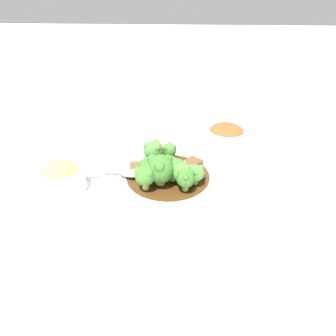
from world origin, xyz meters
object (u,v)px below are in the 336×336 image
at_px(broccoli_floret_4, 182,172).
at_px(broccoli_floret_7, 145,175).
at_px(beef_strip_3, 144,168).
at_px(broccoli_floret_5, 148,168).
at_px(serving_spoon, 126,170).
at_px(sauce_dish, 251,234).
at_px(beef_strip_1, 161,172).
at_px(broccoli_floret_3, 195,173).
at_px(side_bowl_kimchi, 226,135).
at_px(broccoli_floret_0, 160,168).
at_px(broccoli_floret_8, 173,167).
at_px(beef_strip_4, 188,174).
at_px(side_bowl_appetizer, 61,177).
at_px(broccoli_floret_1, 153,150).
at_px(broccoli_floret_6, 186,178).
at_px(beef_strip_0, 169,165).
at_px(broccoli_floret_2, 169,150).
at_px(main_plate, 168,178).
at_px(beef_strip_2, 189,165).

distance_m(broccoli_floret_4, broccoli_floret_7, 0.07).
distance_m(beef_strip_3, broccoli_floret_5, 0.04).
xyz_separation_m(serving_spoon, sauce_dish, (0.16, 0.23, -0.02)).
xyz_separation_m(beef_strip_1, serving_spoon, (-0.00, -0.07, -0.00)).
relative_size(broccoli_floret_3, side_bowl_kimchi, 0.39).
relative_size(broccoli_floret_0, broccoli_floret_4, 1.31).
relative_size(broccoli_floret_5, broccoli_floret_8, 0.88).
height_order(beef_strip_4, broccoli_floret_3, broccoli_floret_3).
bearing_deg(side_bowl_appetizer, serving_spoon, 107.71).
relative_size(beef_strip_4, broccoli_floret_1, 1.47).
bearing_deg(sauce_dish, broccoli_floret_6, -132.84).
bearing_deg(broccoli_floret_6, serving_spoon, -113.84).
xyz_separation_m(beef_strip_4, broccoli_floret_5, (0.01, -0.08, 0.02)).
xyz_separation_m(beef_strip_3, broccoli_floret_8, (0.03, 0.06, 0.02)).
bearing_deg(broccoli_floret_0, broccoli_floret_6, 68.41).
height_order(beef_strip_4, broccoli_floret_6, broccoli_floret_6).
xyz_separation_m(beef_strip_0, broccoli_floret_4, (0.06, 0.03, 0.02)).
xyz_separation_m(broccoli_floret_1, broccoli_floret_2, (-0.01, 0.03, -0.00)).
height_order(broccoli_floret_2, broccoli_floret_6, broccoli_floret_6).
xyz_separation_m(broccoli_floret_1, sauce_dish, (0.21, 0.18, -0.04)).
bearing_deg(broccoli_floret_0, beef_strip_1, -178.76).
bearing_deg(side_bowl_appetizer, side_bowl_kimchi, 120.83).
bearing_deg(broccoli_floret_7, broccoli_floret_5, 176.35).
bearing_deg(beef_strip_0, main_plate, -1.81).
bearing_deg(side_bowl_appetizer, beef_strip_2, 105.17).
xyz_separation_m(main_plate, broccoli_floret_1, (-0.05, -0.03, 0.04)).
xyz_separation_m(broccoli_floret_0, broccoli_floret_2, (-0.09, 0.01, -0.01)).
height_order(broccoli_floret_1, broccoli_floret_4, broccoli_floret_1).
bearing_deg(beef_strip_2, broccoli_floret_8, -31.53).
bearing_deg(beef_strip_1, broccoli_floret_6, 43.62).
relative_size(broccoli_floret_7, broccoli_floret_8, 0.99).
height_order(broccoli_floret_3, sauce_dish, broccoli_floret_3).
bearing_deg(broccoli_floret_4, side_bowl_appetizer, -88.98).
bearing_deg(broccoli_floret_1, beef_strip_4, 52.67).
relative_size(beef_strip_2, broccoli_floret_1, 1.44).
bearing_deg(side_bowl_kimchi, beef_strip_4, -28.51).
relative_size(broccoli_floret_4, broccoli_floret_8, 0.93).
bearing_deg(broccoli_floret_0, side_bowl_appetizer, -88.78).
distance_m(broccoli_floret_3, broccoli_floret_4, 0.03).
relative_size(main_plate, broccoli_floret_2, 6.90).
height_order(broccoli_floret_1, broccoli_floret_2, broccoli_floret_1).
distance_m(main_plate, broccoli_floret_4, 0.06).
relative_size(beef_strip_1, beef_strip_2, 0.84).
distance_m(beef_strip_0, side_bowl_appetizer, 0.22).
relative_size(broccoli_floret_4, side_bowl_appetizer, 0.52).
bearing_deg(sauce_dish, beef_strip_1, -133.99).
distance_m(broccoli_floret_2, serving_spoon, 0.11).
bearing_deg(broccoli_floret_4, beef_strip_3, -119.70).
bearing_deg(broccoli_floret_8, beef_strip_3, -117.60).
distance_m(beef_strip_3, sauce_dish, 0.26).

